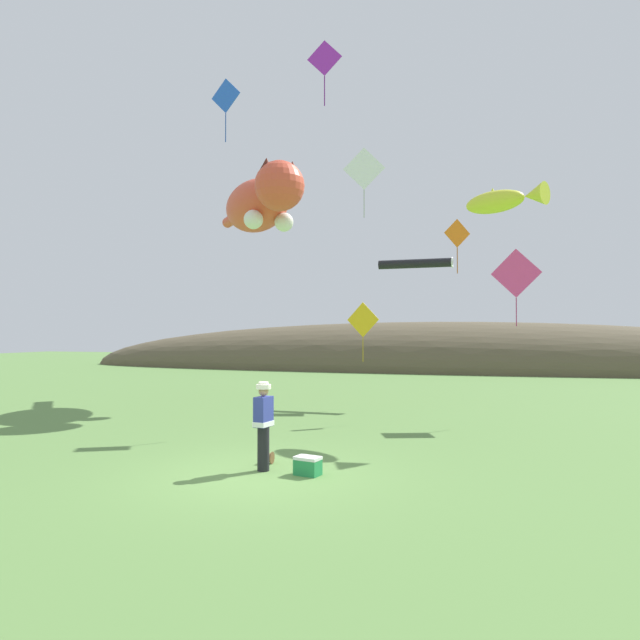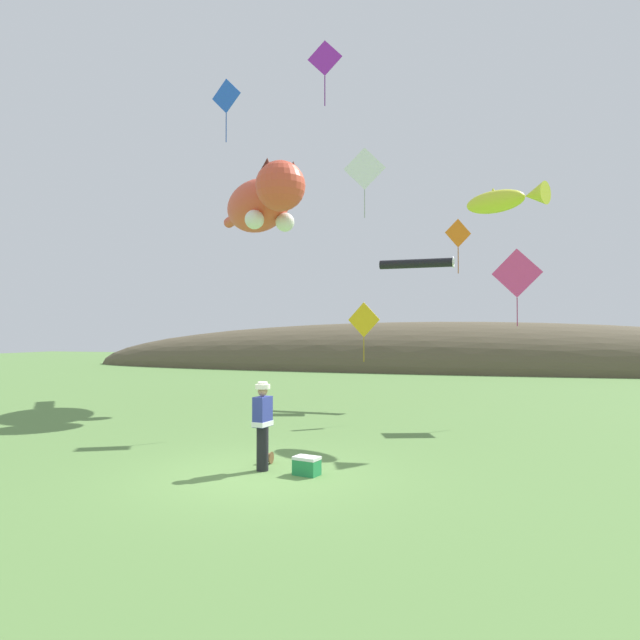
{
  "view_description": "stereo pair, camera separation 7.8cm",
  "coord_description": "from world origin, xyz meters",
  "px_view_note": "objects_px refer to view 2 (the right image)",
  "views": [
    {
      "loc": [
        4.35,
        -10.25,
        2.75
      ],
      "look_at": [
        0.0,
        4.0,
        3.1
      ],
      "focal_mm": 32.0,
      "sensor_mm": 36.0,
      "label": 1
    },
    {
      "loc": [
        4.43,
        -10.23,
        2.75
      ],
      "look_at": [
        0.0,
        4.0,
        3.1
      ],
      "focal_mm": 32.0,
      "sensor_mm": 36.0,
      "label": 2
    }
  ],
  "objects_px": {
    "kite_diamond_white": "(365,169)",
    "kite_diamond_violet": "(325,59)",
    "kite_tube_streamer": "(417,264)",
    "kite_spool": "(268,458)",
    "kite_diamond_orange": "(458,234)",
    "kite_diamond_pink": "(517,273)",
    "kite_giant_cat": "(262,204)",
    "kite_diamond_blue": "(226,97)",
    "kite_diamond_gold": "(364,320)",
    "picnic_cooler": "(307,466)",
    "festival_attendant": "(263,423)",
    "kite_fish_windsock": "(504,200)"
  },
  "relations": [
    {
      "from": "kite_diamond_white",
      "to": "kite_diamond_blue",
      "type": "distance_m",
      "value": 4.81
    },
    {
      "from": "kite_fish_windsock",
      "to": "kite_tube_streamer",
      "type": "bearing_deg",
      "value": 118.98
    },
    {
      "from": "kite_diamond_white",
      "to": "kite_diamond_orange",
      "type": "bearing_deg",
      "value": 44.47
    },
    {
      "from": "festival_attendant",
      "to": "kite_spool",
      "type": "height_order",
      "value": "festival_attendant"
    },
    {
      "from": "kite_diamond_white",
      "to": "kite_diamond_blue",
      "type": "xyz_separation_m",
      "value": [
        -3.96,
        -1.75,
        2.1
      ]
    },
    {
      "from": "kite_diamond_gold",
      "to": "kite_giant_cat",
      "type": "bearing_deg",
      "value": 173.17
    },
    {
      "from": "kite_giant_cat",
      "to": "kite_tube_streamer",
      "type": "xyz_separation_m",
      "value": [
        5.93,
        1.89,
        -2.41
      ]
    },
    {
      "from": "festival_attendant",
      "to": "kite_fish_windsock",
      "type": "relative_size",
      "value": 0.73
    },
    {
      "from": "kite_diamond_orange",
      "to": "kite_diamond_gold",
      "type": "distance_m",
      "value": 4.54
    },
    {
      "from": "kite_giant_cat",
      "to": "kite_diamond_blue",
      "type": "bearing_deg",
      "value": -78.75
    },
    {
      "from": "kite_diamond_gold",
      "to": "kite_spool",
      "type": "bearing_deg",
      "value": -89.67
    },
    {
      "from": "kite_giant_cat",
      "to": "kite_spool",
      "type": "bearing_deg",
      "value": -66.14
    },
    {
      "from": "kite_fish_windsock",
      "to": "kite_diamond_orange",
      "type": "relative_size",
      "value": 1.28
    },
    {
      "from": "picnic_cooler",
      "to": "kite_diamond_violet",
      "type": "relative_size",
      "value": 0.28
    },
    {
      "from": "kite_diamond_blue",
      "to": "kite_fish_windsock",
      "type": "bearing_deg",
      "value": 9.06
    },
    {
      "from": "kite_giant_cat",
      "to": "festival_attendant",
      "type": "bearing_deg",
      "value": -66.77
    },
    {
      "from": "kite_spool",
      "to": "kite_diamond_gold",
      "type": "relative_size",
      "value": 0.12
    },
    {
      "from": "kite_spool",
      "to": "festival_attendant",
      "type": "bearing_deg",
      "value": -77.76
    },
    {
      "from": "kite_diamond_white",
      "to": "kite_diamond_pink",
      "type": "height_order",
      "value": "kite_diamond_white"
    },
    {
      "from": "picnic_cooler",
      "to": "kite_diamond_blue",
      "type": "xyz_separation_m",
      "value": [
        -4.38,
        5.21,
        9.87
      ]
    },
    {
      "from": "kite_spool",
      "to": "kite_diamond_orange",
      "type": "distance_m",
      "value": 11.31
    },
    {
      "from": "kite_giant_cat",
      "to": "kite_diamond_orange",
      "type": "relative_size",
      "value": 3.37
    },
    {
      "from": "kite_diamond_orange",
      "to": "kite_diamond_blue",
      "type": "distance_m",
      "value": 8.87
    },
    {
      "from": "kite_diamond_pink",
      "to": "kite_diamond_violet",
      "type": "distance_m",
      "value": 8.77
    },
    {
      "from": "kite_spool",
      "to": "kite_diamond_blue",
      "type": "bearing_deg",
      "value": 125.96
    },
    {
      "from": "kite_fish_windsock",
      "to": "kite_diamond_violet",
      "type": "distance_m",
      "value": 6.7
    },
    {
      "from": "kite_diamond_white",
      "to": "kite_fish_windsock",
      "type": "bearing_deg",
      "value": -6.15
    },
    {
      "from": "kite_spool",
      "to": "kite_diamond_orange",
      "type": "xyz_separation_m",
      "value": [
        3.37,
        8.93,
        6.06
      ]
    },
    {
      "from": "picnic_cooler",
      "to": "kite_spool",
      "type": "bearing_deg",
      "value": 148.12
    },
    {
      "from": "kite_tube_streamer",
      "to": "kite_diamond_violet",
      "type": "bearing_deg",
      "value": -104.2
    },
    {
      "from": "kite_spool",
      "to": "kite_diamond_gold",
      "type": "xyz_separation_m",
      "value": [
        -0.05,
        9.3,
        3.1
      ]
    },
    {
      "from": "kite_spool",
      "to": "kite_diamond_pink",
      "type": "relative_size",
      "value": 0.1
    },
    {
      "from": "kite_diamond_pink",
      "to": "kite_diamond_violet",
      "type": "height_order",
      "value": "kite_diamond_violet"
    },
    {
      "from": "kite_diamond_gold",
      "to": "kite_diamond_orange",
      "type": "bearing_deg",
      "value": -6.06
    },
    {
      "from": "kite_fish_windsock",
      "to": "kite_diamond_pink",
      "type": "xyz_separation_m",
      "value": [
        0.4,
        1.84,
        -1.94
      ]
    },
    {
      "from": "picnic_cooler",
      "to": "kite_diamond_orange",
      "type": "distance_m",
      "value": 11.56
    },
    {
      "from": "kite_tube_streamer",
      "to": "kite_diamond_violet",
      "type": "xyz_separation_m",
      "value": [
        -1.76,
        -6.97,
        5.32
      ]
    },
    {
      "from": "kite_diamond_gold",
      "to": "kite_diamond_white",
      "type": "bearing_deg",
      "value": -76.53
    },
    {
      "from": "kite_tube_streamer",
      "to": "kite_diamond_orange",
      "type": "distance_m",
      "value": 3.36
    },
    {
      "from": "kite_tube_streamer",
      "to": "kite_diamond_pink",
      "type": "height_order",
      "value": "kite_tube_streamer"
    },
    {
      "from": "kite_diamond_gold",
      "to": "picnic_cooler",
      "type": "bearing_deg",
      "value": -83.46
    },
    {
      "from": "kite_tube_streamer",
      "to": "kite_diamond_gold",
      "type": "distance_m",
      "value": 3.72
    },
    {
      "from": "kite_diamond_white",
      "to": "picnic_cooler",
      "type": "bearing_deg",
      "value": -86.53
    },
    {
      "from": "festival_attendant",
      "to": "kite_fish_windsock",
      "type": "xyz_separation_m",
      "value": [
        4.71,
        6.44,
        5.61
      ]
    },
    {
      "from": "festival_attendant",
      "to": "kite_diamond_orange",
      "type": "distance_m",
      "value": 11.35
    },
    {
      "from": "kite_spool",
      "to": "kite_diamond_blue",
      "type": "height_order",
      "value": "kite_diamond_blue"
    },
    {
      "from": "kite_fish_windsock",
      "to": "kite_diamond_blue",
      "type": "bearing_deg",
      "value": -170.94
    },
    {
      "from": "kite_giant_cat",
      "to": "kite_tube_streamer",
      "type": "bearing_deg",
      "value": 17.72
    },
    {
      "from": "kite_diamond_white",
      "to": "kite_diamond_violet",
      "type": "bearing_deg",
      "value": -118.61
    },
    {
      "from": "festival_attendant",
      "to": "kite_giant_cat",
      "type": "bearing_deg",
      "value": 113.23
    }
  ]
}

